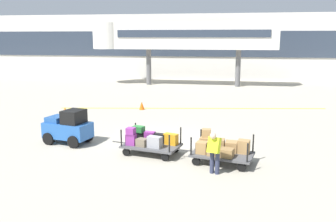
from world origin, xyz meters
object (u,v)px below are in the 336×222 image
baggage_cart_lead (150,141)px  baggage_handler (214,151)px  baggage_cart_middle (220,149)px  safety_cone_near (65,111)px  safety_cone_far (142,106)px  baggage_tug (68,127)px

baggage_cart_lead → baggage_handler: 3.32m
baggage_cart_middle → safety_cone_near: size_ratio=5.61×
baggage_cart_middle → baggage_handler: baggage_handler is taller
baggage_handler → safety_cone_far: baggage_handler is taller
safety_cone_near → baggage_cart_middle: bearing=-35.5°
safety_cone_near → safety_cone_far: bearing=31.6°
baggage_cart_middle → safety_cone_near: 12.00m
baggage_handler → safety_cone_far: (-5.34, 10.87, -0.59)m
baggage_tug → baggage_cart_middle: size_ratio=0.74×
baggage_cart_lead → baggage_handler: size_ratio=1.97×
baggage_tug → baggage_handler: (6.74, -2.69, 0.11)m
baggage_tug → baggage_handler: bearing=-21.7°
baggage_tug → baggage_handler: baggage_tug is taller
baggage_tug → safety_cone_far: baggage_tug is taller
safety_cone_near → baggage_handler: bearing=-40.7°
baggage_cart_lead → baggage_cart_middle: (2.91, -0.57, 0.01)m
baggage_cart_lead → safety_cone_near: (-6.86, 6.40, -0.27)m
baggage_handler → safety_cone_far: 12.12m
baggage_handler → safety_cone_near: size_ratio=2.84×
safety_cone_near → safety_cone_far: 4.99m
baggage_tug → safety_cone_far: bearing=80.3°
baggage_handler → safety_cone_near: baggage_handler is taller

